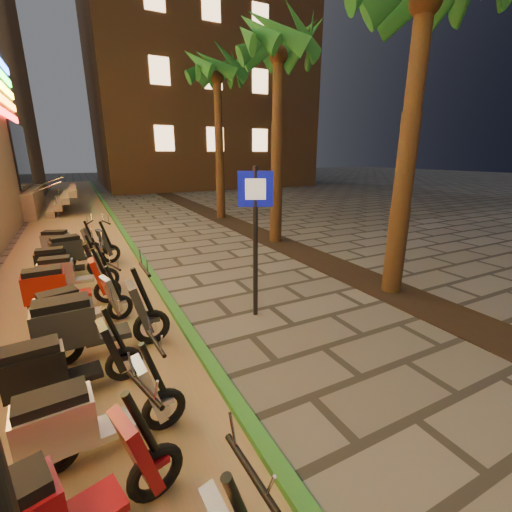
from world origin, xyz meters
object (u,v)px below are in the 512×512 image
scooter_10 (63,262)px  scooter_6 (88,324)px  pedestrian_sign (255,223)px  scooter_7 (76,308)px  scooter_4 (85,418)px  scooter_12 (65,243)px  scooter_5 (58,367)px  scooter_11 (78,250)px  scooter_9 (69,272)px  scooter_8 (61,286)px

scooter_10 → scooter_6: bearing=-81.8°
pedestrian_sign → scooter_7: pedestrian_sign is taller
scooter_4 → scooter_12: bearing=87.3°
pedestrian_sign → scooter_5: 3.53m
scooter_5 → scooter_6: scooter_6 is taller
scooter_4 → scooter_11: bearing=85.0°
scooter_5 → scooter_7: bearing=77.5°
scooter_9 → scooter_7: bearing=-83.8°
scooter_5 → scooter_12: 6.55m
scooter_11 → pedestrian_sign: bearing=-70.9°
scooter_5 → scooter_6: bearing=60.3°
scooter_4 → scooter_8: size_ratio=0.94×
scooter_4 → scooter_10: 5.76m
scooter_9 → scooter_5: bearing=-88.2°
scooter_6 → scooter_5: bearing=-115.5°
scooter_11 → scooter_12: bearing=91.9°
scooter_11 → scooter_12: size_ratio=1.09×
scooter_4 → scooter_12: (-0.28, 7.62, 0.00)m
scooter_5 → scooter_9: scooter_9 is taller
scooter_5 → scooter_12: bearing=84.2°
scooter_6 → scooter_4: bearing=-94.7°
scooter_10 → scooter_12: scooter_12 is taller
scooter_8 → scooter_11: 2.68m
scooter_8 → scooter_12: size_ratio=1.07×
scooter_8 → scooter_10: (-0.01, 1.89, -0.05)m
scooter_12 → scooter_6: bearing=-68.4°
pedestrian_sign → scooter_11: size_ratio=1.60×
scooter_11 → scooter_12: 1.14m
scooter_6 → scooter_9: size_ratio=1.19×
scooter_7 → scooter_11: (0.09, 3.70, 0.06)m
scooter_9 → scooter_12: bearing=95.6°
scooter_10 → scooter_4: bearing=-84.8°
scooter_11 → scooter_4: bearing=-103.8°
scooter_5 → scooter_8: (-0.03, 2.79, 0.04)m
scooter_10 → scooter_12: (0.03, 1.87, 0.02)m
scooter_9 → scooter_12: (-0.11, 2.82, 0.01)m
scooter_5 → scooter_11: (0.29, 5.45, 0.05)m
scooter_12 → scooter_11: bearing=-56.6°
pedestrian_sign → scooter_7: size_ratio=1.80×
scooter_5 → scooter_4: bearing=-82.3°
scooter_7 → scooter_10: 2.94m
scooter_7 → scooter_9: 1.98m
scooter_4 → scooter_6: scooter_6 is taller
pedestrian_sign → scooter_9: pedestrian_sign is taller
scooter_6 → scooter_12: size_ratio=1.19×
scooter_6 → scooter_9: 2.93m
pedestrian_sign → scooter_12: (-3.16, 5.55, -1.27)m
scooter_5 → scooter_12: (-0.02, 6.55, 0.01)m
scooter_12 → scooter_9: bearing=-69.8°
scooter_7 → scooter_6: bearing=-96.0°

